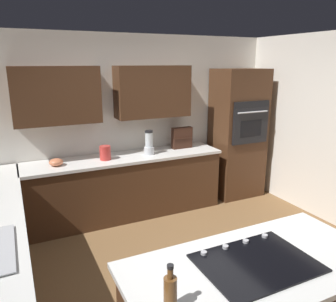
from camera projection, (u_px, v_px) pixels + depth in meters
ground_plane at (189, 278)px, 3.50m from camera, size 14.00×14.00×0.00m
wall_back at (119, 116)px, 4.88m from camera, size 6.00×0.44×2.60m
lower_cabinets_back at (127, 187)px, 4.85m from camera, size 2.80×0.60×0.86m
countertop_back at (126, 158)px, 4.73m from camera, size 2.84×0.64×0.04m
island_top at (256, 266)px, 2.22m from camera, size 1.79×0.88×0.04m
wall_oven at (238, 134)px, 5.50m from camera, size 0.80×0.66×2.10m
cooktop at (256, 262)px, 2.22m from camera, size 0.76×0.56×0.03m
blender at (149, 144)px, 4.80m from camera, size 0.15×0.15×0.35m
mixing_bowl at (56, 162)px, 4.29m from camera, size 0.18×0.18×0.10m
spice_rack at (182, 138)px, 5.15m from camera, size 0.32×0.11×0.33m
kettle at (105, 153)px, 4.54m from camera, size 0.15×0.15×0.19m
oil_bottle at (170, 292)px, 1.77m from camera, size 0.07×0.07×0.28m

